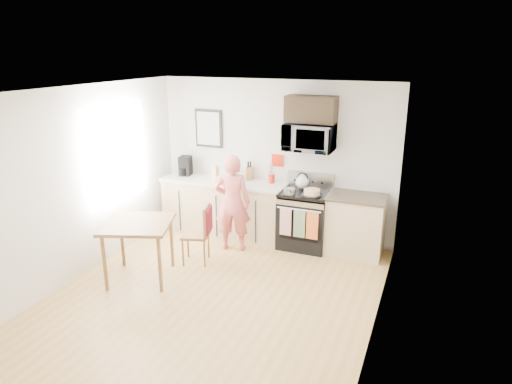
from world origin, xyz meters
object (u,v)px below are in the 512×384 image
at_px(dining_table, 138,229).
at_px(cake, 312,193).
at_px(microwave, 309,137).
at_px(chair, 204,226).
at_px(range, 305,221).
at_px(person, 232,203).

distance_m(dining_table, cake, 2.60).
distance_m(microwave, chair, 2.09).
relative_size(range, chair, 1.30).
bearing_deg(microwave, chair, -134.58).
xyz_separation_m(microwave, chair, (-1.21, -1.23, -1.19)).
distance_m(range, dining_table, 2.62).
xyz_separation_m(range, person, (-1.02, -0.53, 0.33)).
bearing_deg(range, person, -152.69).
relative_size(dining_table, chair, 1.10).
bearing_deg(dining_table, cake, 41.50).
relative_size(microwave, person, 0.49).
bearing_deg(chair, cake, 18.37).
bearing_deg(cake, person, -162.89).
relative_size(range, microwave, 1.53).
distance_m(chair, cake, 1.70).
height_order(dining_table, chair, chair).
bearing_deg(dining_table, range, 46.38).
bearing_deg(dining_table, person, 60.22).
height_order(range, chair, range).
bearing_deg(dining_table, microwave, 47.92).
relative_size(microwave, cake, 2.57).
bearing_deg(person, chair, 55.76).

